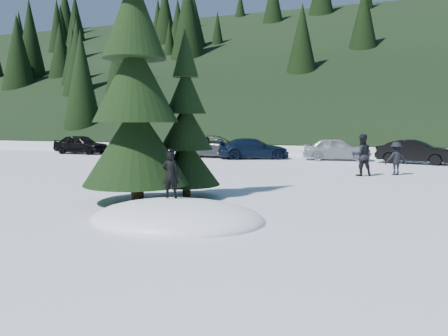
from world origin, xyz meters
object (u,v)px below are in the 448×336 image
(adult_2, at_px, (396,158))
(car_2, at_px, (215,146))
(spruce_tall, at_px, (135,92))
(adult_0, at_px, (362,155))
(car_4, at_px, (337,149))
(car_5, at_px, (415,152))
(car_0, at_px, (81,144))
(car_3, at_px, (253,149))
(spruce_short, at_px, (186,132))
(child_skier, at_px, (171,175))
(car_1, at_px, (140,146))

(adult_2, height_order, car_2, same)
(spruce_tall, bearing_deg, adult_0, 56.43)
(spruce_tall, height_order, car_2, spruce_tall)
(car_4, relative_size, car_5, 1.00)
(adult_0, xyz_separation_m, car_0, (-21.15, 7.50, -0.20))
(adult_0, relative_size, car_3, 0.40)
(spruce_short, bearing_deg, car_4, 78.33)
(car_3, bearing_deg, car_0, 66.50)
(spruce_short, height_order, adult_2, spruce_short)
(adult_2, bearing_deg, car_4, -94.10)
(spruce_short, xyz_separation_m, adult_2, (6.63, 8.70, -1.33))
(child_skier, distance_m, adult_0, 11.54)
(car_0, relative_size, car_4, 1.03)
(car_5, bearing_deg, car_3, 103.32)
(car_1, distance_m, car_4, 14.26)
(spruce_tall, xyz_separation_m, car_3, (-1.05, 16.65, -2.63))
(adult_0, relative_size, car_2, 0.34)
(spruce_short, distance_m, car_2, 16.71)
(car_0, distance_m, car_4, 19.33)
(car_2, bearing_deg, car_0, 89.82)
(spruce_tall, distance_m, adult_0, 11.36)
(car_5, bearing_deg, adult_2, -177.00)
(adult_0, distance_m, adult_2, 1.72)
(spruce_tall, relative_size, car_5, 2.02)
(car_3, height_order, car_4, car_4)
(car_4, bearing_deg, child_skier, 167.74)
(car_1, xyz_separation_m, car_3, (8.89, -0.47, 0.01))
(child_skier, relative_size, car_5, 0.28)
(spruce_short, height_order, car_0, spruce_short)
(car_1, xyz_separation_m, car_2, (5.88, 0.15, 0.09))
(adult_2, distance_m, car_4, 8.06)
(adult_2, distance_m, car_3, 10.88)
(child_skier, relative_size, car_3, 0.25)
(car_4, bearing_deg, car_2, 86.35)
(car_1, distance_m, car_3, 8.91)
(child_skier, bearing_deg, car_0, -60.74)
(car_3, bearing_deg, car_1, 63.91)
(child_skier, height_order, car_3, child_skier)
(adult_0, xyz_separation_m, car_1, (-16.09, 7.86, -0.27))
(spruce_short, relative_size, car_1, 1.30)
(car_1, height_order, car_3, car_3)
(spruce_short, xyz_separation_m, car_1, (-10.94, 15.72, -1.42))
(spruce_short, xyz_separation_m, car_3, (-2.05, 15.25, -1.41))
(spruce_tall, distance_m, spruce_short, 2.11)
(spruce_short, relative_size, car_5, 1.26)
(spruce_tall, bearing_deg, car_0, 131.85)
(car_2, height_order, car_3, car_2)
(adult_2, xyz_separation_m, car_0, (-22.63, 6.65, -0.02))
(spruce_short, xyz_separation_m, car_4, (3.32, 16.05, -1.38))
(adult_2, distance_m, car_1, 18.92)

